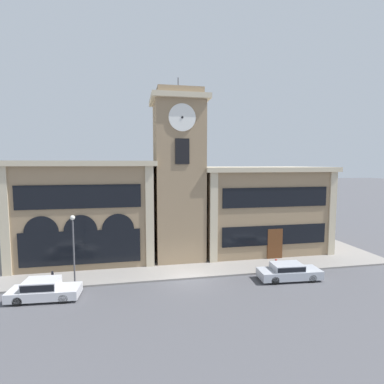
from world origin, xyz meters
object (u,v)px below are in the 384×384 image
at_px(street_lamp, 73,238).
at_px(bollard, 53,278).
at_px(parked_car_near, 44,289).
at_px(fire_hydrant, 276,264).
at_px(parked_car_mid, 289,271).

distance_m(street_lamp, bollard, 3.30).
xyz_separation_m(parked_car_near, fire_hydrant, (17.87, 2.03, -0.14)).
distance_m(parked_car_mid, bollard, 17.96).
distance_m(street_lamp, fire_hydrant, 16.56).
relative_size(bollard, fire_hydrant, 1.22).
distance_m(bollard, fire_hydrant, 17.81).
distance_m(parked_car_near, parked_car_mid, 17.91).
height_order(parked_car_mid, fire_hydrant, parked_car_mid).
xyz_separation_m(parked_car_near, street_lamp, (1.59, 2.16, 2.88)).
bearing_deg(fire_hydrant, street_lamp, 179.52).
bearing_deg(bollard, street_lamp, 3.76).
relative_size(street_lamp, bollard, 4.85).
relative_size(parked_car_mid, street_lamp, 0.96).
relative_size(parked_car_near, street_lamp, 0.90).
height_order(parked_car_near, parked_car_mid, parked_car_near).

